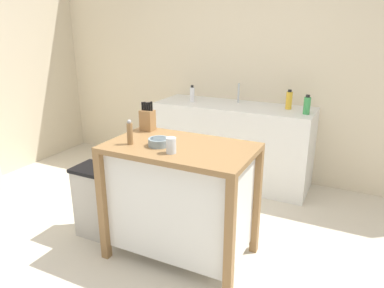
% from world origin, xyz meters
% --- Properties ---
extents(ground_plane, '(6.39, 6.39, 0.00)m').
position_xyz_m(ground_plane, '(0.00, 0.00, 0.00)').
color(ground_plane, beige).
rests_on(ground_plane, ground).
extents(wall_back, '(5.39, 0.10, 2.60)m').
position_xyz_m(wall_back, '(0.00, 2.05, 1.30)').
color(wall_back, beige).
rests_on(wall_back, ground).
extents(kitchen_island, '(1.09, 0.66, 0.93)m').
position_xyz_m(kitchen_island, '(0.06, 0.15, 0.52)').
color(kitchen_island, olive).
rests_on(kitchen_island, ground).
extents(knife_block, '(0.11, 0.09, 0.25)m').
position_xyz_m(knife_block, '(-0.36, 0.38, 1.02)').
color(knife_block, '#9E7042').
rests_on(knife_block, kitchen_island).
extents(bowl_ceramic_small, '(0.16, 0.16, 0.06)m').
position_xyz_m(bowl_ceramic_small, '(-0.07, 0.07, 0.96)').
color(bowl_ceramic_small, gray).
rests_on(bowl_ceramic_small, kitchen_island).
extents(drinking_cup, '(0.07, 0.07, 0.11)m').
position_xyz_m(drinking_cup, '(0.09, -0.02, 0.98)').
color(drinking_cup, silver).
rests_on(drinking_cup, kitchen_island).
extents(pepper_grinder, '(0.04, 0.04, 0.19)m').
position_xyz_m(pepper_grinder, '(-0.28, 0.01, 1.02)').
color(pepper_grinder, olive).
rests_on(pepper_grinder, kitchen_island).
extents(trash_bin, '(0.36, 0.28, 0.63)m').
position_xyz_m(trash_bin, '(-0.72, 0.10, 0.32)').
color(trash_bin, '#B7B2A8').
rests_on(trash_bin, ground).
extents(sink_counter, '(1.76, 0.60, 0.91)m').
position_xyz_m(sink_counter, '(-0.08, 1.70, 0.46)').
color(sink_counter, silver).
rests_on(sink_counter, ground).
extents(sink_faucet, '(0.02, 0.02, 0.22)m').
position_xyz_m(sink_faucet, '(-0.08, 1.84, 1.02)').
color(sink_faucet, '#B7BCC1').
rests_on(sink_faucet, sink_counter).
extents(bottle_dish_soap, '(0.07, 0.07, 0.21)m').
position_xyz_m(bottle_dish_soap, '(0.51, 1.77, 1.01)').
color(bottle_dish_soap, yellow).
rests_on(bottle_dish_soap, sink_counter).
extents(bottle_hand_soap, '(0.07, 0.07, 0.20)m').
position_xyz_m(bottle_hand_soap, '(0.72, 1.61, 1.00)').
color(bottle_hand_soap, green).
rests_on(bottle_hand_soap, sink_counter).
extents(bottle_spray_cleaner, '(0.05, 0.05, 0.19)m').
position_xyz_m(bottle_spray_cleaner, '(-0.58, 1.65, 1.00)').
color(bottle_spray_cleaner, white).
rests_on(bottle_spray_cleaner, sink_counter).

